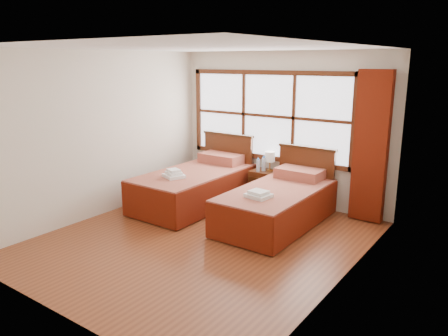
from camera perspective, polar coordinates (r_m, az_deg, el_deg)
The scene contains 15 objects.
floor at distance 6.18m, azimuth -2.94°, elevation -9.40°, with size 4.50×4.50×0.00m, color brown.
ceiling at distance 5.68m, azimuth -3.27°, elevation 15.46°, with size 4.50×4.50×0.00m, color white.
wall_back at distance 7.65m, azimuth 7.51°, elevation 5.18°, with size 4.00×4.00×0.00m, color silver.
wall_left at distance 7.19m, azimuth -15.68°, elevation 4.24°, with size 4.50×4.50×0.00m, color silver.
wall_right at distance 4.83m, azimuth 15.78°, elevation -0.32°, with size 4.50×4.50×0.00m, color silver.
window at distance 7.71m, azimuth 5.78°, elevation 6.80°, with size 3.16×0.06×1.56m.
curtain at distance 6.94m, azimuth 18.63°, elevation 2.60°, with size 0.50×0.16×2.30m, color maroon.
bed_left at distance 7.57m, azimuth -3.60°, elevation -2.25°, with size 1.15×2.24×1.13m.
bed_right at distance 6.72m, azimuth 7.12°, elevation -4.61°, with size 1.09×2.11×1.06m.
nightstand at distance 7.74m, azimuth 5.16°, elevation -2.38°, with size 0.42×0.42×0.56m.
towels_left at distance 7.09m, azimuth -6.58°, elevation -0.80°, with size 0.40×0.38×0.13m.
towels_right at distance 6.17m, azimuth 4.53°, elevation -3.47°, with size 0.36×0.32×0.10m.
lamp at distance 7.64m, azimuth 6.02°, elevation 1.41°, with size 0.17×0.17×0.34m.
bottle_near at distance 7.59m, azimuth 4.47°, elevation 0.35°, with size 0.06×0.06×0.23m.
bottle_far at distance 7.63m, azimuth 5.22°, elevation 0.51°, with size 0.07×0.07×0.27m.
Camera 1 is at (3.55, -4.43, 2.44)m, focal length 35.00 mm.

